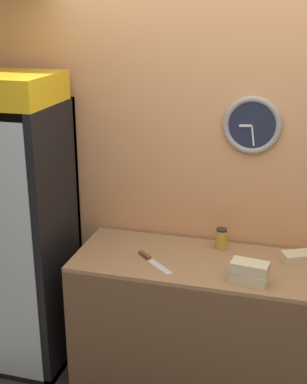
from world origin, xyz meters
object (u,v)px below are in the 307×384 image
Objects in this scene: sandwich_flat_left at (299,257)px; chefs_knife at (150,260)px; condiment_jar at (221,239)px; beverage_cooler at (21,213)px; sandwich_stack_bottom at (249,278)px; sandwich_stack_middle at (250,267)px.

sandwich_flat_left is 0.90m from chefs_knife.
condiment_jar reaches higher than sandwich_flat_left.
beverage_cooler is 1.56m from sandwich_stack_bottom.
chefs_knife is (-0.87, -0.23, -0.02)m from sandwich_flat_left.
beverage_cooler is at bearing 170.81° from sandwich_stack_middle.
sandwich_stack_middle is at bearing -61.24° from condiment_jar.
beverage_cooler is at bearing 170.81° from sandwich_stack_bottom.
sandwich_stack_bottom reaches higher than chefs_knife.
sandwich_flat_left is 1.67× the size of condiment_jar.
chefs_knife is (-0.61, 0.11, -0.09)m from sandwich_stack_middle.
sandwich_stack_bottom is 0.45m from condiment_jar.
sandwich_stack_bottom is at bearing -127.86° from sandwich_flat_left.
sandwich_stack_middle reaches higher than sandwich_flat_left.
sandwich_stack_middle is at bearing -127.86° from sandwich_flat_left.
beverage_cooler is 1.56m from sandwich_stack_middle.
sandwich_stack_bottom is at bearing 180.00° from sandwich_stack_middle.
beverage_cooler is 1.33m from condiment_jar.
condiment_jar reaches higher than sandwich_stack_bottom.
chefs_knife is at bearing 169.58° from sandwich_stack_bottom.
beverage_cooler is 14.68× the size of condiment_jar.
sandwich_flat_left is at bearing 2.92° from beverage_cooler.
sandwich_stack_middle is 0.45m from condiment_jar.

